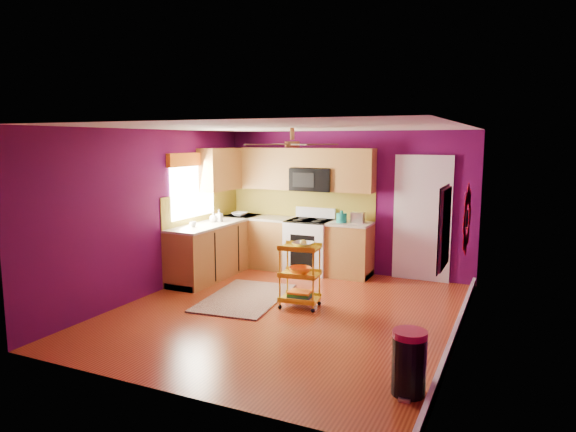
% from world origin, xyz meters
% --- Properties ---
extents(ground, '(5.00, 5.00, 0.00)m').
position_xyz_m(ground, '(0.00, 0.00, 0.00)').
color(ground, maroon).
rests_on(ground, ground).
extents(room_envelope, '(4.54, 5.04, 2.52)m').
position_xyz_m(room_envelope, '(0.03, 0.00, 1.63)').
color(room_envelope, '#500943').
rests_on(room_envelope, ground).
extents(lower_cabinets, '(2.81, 2.31, 0.94)m').
position_xyz_m(lower_cabinets, '(-1.35, 1.82, 0.43)').
color(lower_cabinets, brown).
rests_on(lower_cabinets, ground).
extents(electric_range, '(0.76, 0.66, 1.13)m').
position_xyz_m(electric_range, '(-0.55, 2.17, 0.48)').
color(electric_range, white).
rests_on(electric_range, ground).
extents(upper_cabinetry, '(2.80, 2.30, 1.26)m').
position_xyz_m(upper_cabinetry, '(-1.24, 2.17, 1.80)').
color(upper_cabinetry, brown).
rests_on(upper_cabinetry, ground).
extents(left_window, '(0.08, 1.35, 1.08)m').
position_xyz_m(left_window, '(-2.22, 1.05, 1.74)').
color(left_window, white).
rests_on(left_window, ground).
extents(panel_door, '(0.95, 0.11, 2.15)m').
position_xyz_m(panel_door, '(1.35, 2.47, 1.02)').
color(panel_door, white).
rests_on(panel_door, ground).
extents(right_wall_art, '(0.04, 2.74, 1.04)m').
position_xyz_m(right_wall_art, '(2.23, -0.34, 1.44)').
color(right_wall_art, black).
rests_on(right_wall_art, ground).
extents(ceiling_fan, '(1.01, 1.01, 0.26)m').
position_xyz_m(ceiling_fan, '(0.00, 0.20, 2.29)').
color(ceiling_fan, '#BF8C3F').
rests_on(ceiling_fan, ground).
extents(shag_rug, '(1.24, 1.83, 0.02)m').
position_xyz_m(shag_rug, '(-0.82, 0.32, 0.01)').
color(shag_rug, '#331611').
rests_on(shag_rug, ground).
extents(rolling_cart, '(0.58, 0.45, 0.97)m').
position_xyz_m(rolling_cart, '(0.08, 0.29, 0.50)').
color(rolling_cart, yellow).
rests_on(rolling_cart, ground).
extents(trash_can, '(0.34, 0.36, 0.61)m').
position_xyz_m(trash_can, '(1.99, -1.59, 0.30)').
color(trash_can, black).
rests_on(trash_can, ground).
extents(teal_kettle, '(0.18, 0.18, 0.21)m').
position_xyz_m(teal_kettle, '(0.05, 2.15, 1.02)').
color(teal_kettle, '#128B7D').
rests_on(teal_kettle, lower_cabinets).
extents(toaster, '(0.22, 0.15, 0.18)m').
position_xyz_m(toaster, '(0.31, 2.24, 1.03)').
color(toaster, beige).
rests_on(toaster, lower_cabinets).
extents(soap_bottle_a, '(0.10, 0.10, 0.21)m').
position_xyz_m(soap_bottle_a, '(-1.90, 1.34, 1.05)').
color(soap_bottle_a, '#EA3F72').
rests_on(soap_bottle_a, lower_cabinets).
extents(soap_bottle_b, '(0.14, 0.14, 0.17)m').
position_xyz_m(soap_bottle_b, '(-1.98, 1.28, 1.03)').
color(soap_bottle_b, white).
rests_on(soap_bottle_b, lower_cabinets).
extents(counter_dish, '(0.28, 0.28, 0.07)m').
position_xyz_m(counter_dish, '(-1.93, 2.10, 0.97)').
color(counter_dish, white).
rests_on(counter_dish, lower_cabinets).
extents(counter_cup, '(0.11, 0.11, 0.09)m').
position_xyz_m(counter_cup, '(-2.00, 0.70, 0.98)').
color(counter_cup, white).
rests_on(counter_cup, lower_cabinets).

